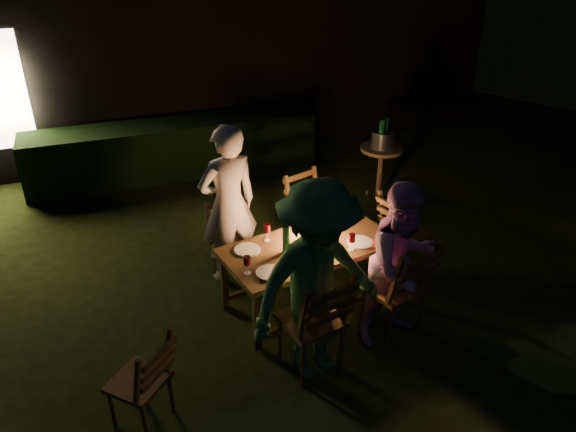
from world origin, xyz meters
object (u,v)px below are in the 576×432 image
object	(u,v)px
chair_spare	(143,395)
person_opp_right	(402,265)
bottle_bucket_a	(381,137)
bottle_bucket_b	(385,134)
dining_table	(308,251)
lantern	(310,227)
person_house_side	(228,205)
chair_far_right	(312,230)
bottle_table	(286,240)
chair_near_right	(394,303)
side_table	(381,153)
person_opp_left	(317,284)
chair_near_left	(312,336)
ice_bucket	(383,139)
chair_far_left	(233,256)
chair_end	(403,245)

from	to	relation	value
chair_spare	person_opp_right	size ratio (longest dim) A/B	0.57
bottle_bucket_a	bottle_bucket_b	world-z (taller)	same
dining_table	lantern	size ratio (longest dim) A/B	5.07
person_house_side	bottle_bucket_a	bearing A→B (deg)	-166.03
bottle_bucket_a	person_house_side	bearing A→B (deg)	-154.87
chair_far_right	lantern	distance (m)	1.03
person_house_side	bottle_table	xyz separation A→B (m)	(0.35, -0.77, -0.04)
chair_near_right	lantern	size ratio (longest dim) A/B	3.08
chair_far_right	bottle_bucket_b	bearing A→B (deg)	-163.45
person_opp_right	side_table	world-z (taller)	person_opp_right
chair_spare	dining_table	bearing A→B (deg)	-15.69
chair_spare	person_house_side	size ratio (longest dim) A/B	0.51
person_opp_left	chair_near_left	bearing A→B (deg)	89.77
bottle_bucket_a	ice_bucket	bearing A→B (deg)	38.66
chair_far_left	chair_near_left	bearing A→B (deg)	90.43
bottle_bucket_a	dining_table	bearing A→B (deg)	-133.53
bottle_bucket_a	chair_spare	bearing A→B (deg)	-141.20
chair_spare	ice_bucket	bearing A→B (deg)	-6.08
chair_near_left	lantern	size ratio (longest dim) A/B	3.08
chair_end	dining_table	bearing A→B (deg)	-91.56
chair_far_left	chair_far_right	size ratio (longest dim) A/B	0.91
chair_near_right	chair_end	size ratio (longest dim) A/B	1.11
bottle_bucket_a	person_opp_right	bearing A→B (deg)	-113.80
dining_table	chair_near_left	xyz separation A→B (m)	(-0.29, -0.84, -0.29)
lantern	bottle_table	world-z (taller)	lantern
lantern	ice_bucket	world-z (taller)	lantern
chair_near_right	bottle_bucket_a	size ratio (longest dim) A/B	3.37
chair_far_right	bottle_bucket_b	xyz separation A→B (m)	(1.42, 1.02, 0.61)
person_house_side	bottle_table	bearing A→B (deg)	103.71
bottle_table	chair_spare	bearing A→B (deg)	-148.27
person_opp_right	chair_end	bearing A→B (deg)	46.42
person_opp_right	ice_bucket	size ratio (longest dim) A/B	5.20
chair_near_left	chair_far_left	distance (m)	1.54
chair_far_left	person_house_side	bearing A→B (deg)	-89.41
chair_near_left	chair_spare	xyz separation A→B (m)	(-1.44, -0.12, -0.06)
bottle_bucket_a	bottle_bucket_b	bearing A→B (deg)	38.66
person_opp_left	bottle_table	xyz separation A→B (m)	(0.04, 0.84, -0.08)
chair_near_right	person_house_side	xyz separation A→B (m)	(-1.19, 1.39, 0.54)
person_opp_right	bottle_table	xyz separation A→B (m)	(-0.85, 0.67, 0.05)
chair_near_left	ice_bucket	world-z (taller)	chair_near_left
dining_table	chair_near_left	size ratio (longest dim) A/B	1.65
chair_end	ice_bucket	distance (m)	1.79
dining_table	ice_bucket	xyz separation A→B (m)	(1.76, 1.84, 0.25)
person_opp_left	ice_bucket	size ratio (longest dim) A/B	6.03
chair_end	chair_near_right	bearing A→B (deg)	-46.79
chair_end	lantern	xyz separation A→B (m)	(-1.17, -0.18, 0.55)
person_opp_right	bottle_bucket_a	bearing A→B (deg)	55.04
chair_far_right	chair_near_right	bearing A→B (deg)	78.53
chair_far_left	lantern	size ratio (longest dim) A/B	2.60
dining_table	bottle_bucket_a	xyz separation A→B (m)	(1.71, 1.80, 0.30)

